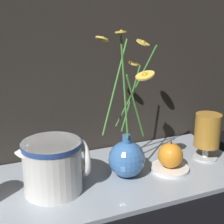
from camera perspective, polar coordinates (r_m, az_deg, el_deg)
ground_plane at (r=0.86m, az=-0.89°, el=-12.20°), size 6.00×6.00×0.00m
shelf at (r=0.85m, az=-0.89°, el=-11.84°), size 0.79×0.34×0.01m
vase_with_flowers at (r=0.82m, az=2.74°, el=-7.56°), size 0.17×0.19×0.38m
ceramic_pitcher at (r=0.77m, az=-10.68°, el=-9.37°), size 0.17×0.14×0.14m
tea_glass at (r=0.95m, az=17.04°, el=-3.52°), size 0.07×0.07×0.14m
saucer_plate at (r=0.89m, az=10.49°, el=-10.10°), size 0.11×0.11×0.01m
orange_fruit at (r=0.87m, az=10.62°, el=-7.79°), size 0.07×0.07×0.08m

